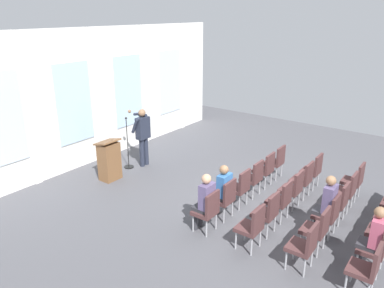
# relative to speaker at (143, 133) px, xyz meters

# --- Properties ---
(ground_plane) EXTENTS (14.84, 14.84, 0.00)m
(ground_plane) POSITION_rel_speaker_xyz_m (-0.16, -4.21, -1.01)
(ground_plane) COLOR #4C4C51
(rear_partition) EXTENTS (10.59, 0.14, 3.98)m
(rear_partition) POSITION_rel_speaker_xyz_m (-0.12, 1.49, 0.98)
(rear_partition) COLOR silver
(rear_partition) RESTS_ON ground
(speaker) EXTENTS (0.51, 0.69, 1.74)m
(speaker) POSITION_rel_speaker_xyz_m (0.00, 0.00, 0.00)
(speaker) COLOR #232838
(speaker) RESTS_ON ground
(mic_stand) EXTENTS (0.28, 0.28, 1.55)m
(mic_stand) POSITION_rel_speaker_xyz_m (-0.40, 0.24, -0.68)
(mic_stand) COLOR black
(mic_stand) RESTS_ON ground
(lectern) EXTENTS (0.60, 0.48, 1.16)m
(lectern) POSITION_rel_speaker_xyz_m (-1.28, 0.06, -0.46)
(lectern) COLOR brown
(lectern) RESTS_ON ground
(chair_r0_c0) EXTENTS (0.46, 0.44, 0.94)m
(chair_r0_c0) POSITION_rel_speaker_xyz_m (-1.85, -3.58, -0.48)
(chair_r0_c0) COLOR #99999E
(chair_r0_c0) RESTS_ON ground
(audience_r0_c0) EXTENTS (0.36, 0.39, 1.31)m
(audience_r0_c0) POSITION_rel_speaker_xyz_m (-1.85, -3.50, -0.28)
(audience_r0_c0) COLOR #2D2D33
(audience_r0_c0) RESTS_ON ground
(chair_r0_c1) EXTENTS (0.46, 0.44, 0.94)m
(chair_r0_c1) POSITION_rel_speaker_xyz_m (-1.17, -3.58, -0.48)
(chair_r0_c1) COLOR #99999E
(chair_r0_c1) RESTS_ON ground
(audience_r0_c1) EXTENTS (0.36, 0.39, 1.28)m
(audience_r0_c1) POSITION_rel_speaker_xyz_m (-1.17, -3.50, -0.30)
(audience_r0_c1) COLOR #2D2D33
(audience_r0_c1) RESTS_ON ground
(chair_r0_c2) EXTENTS (0.46, 0.44, 0.94)m
(chair_r0_c2) POSITION_rel_speaker_xyz_m (-0.50, -3.58, -0.48)
(chair_r0_c2) COLOR #99999E
(chair_r0_c2) RESTS_ON ground
(chair_r0_c3) EXTENTS (0.46, 0.44, 0.94)m
(chair_r0_c3) POSITION_rel_speaker_xyz_m (0.17, -3.58, -0.48)
(chair_r0_c3) COLOR #99999E
(chair_r0_c3) RESTS_ON ground
(chair_r0_c4) EXTENTS (0.46, 0.44, 0.94)m
(chair_r0_c4) POSITION_rel_speaker_xyz_m (0.85, -3.58, -0.48)
(chair_r0_c4) COLOR #99999E
(chair_r0_c4) RESTS_ON ground
(chair_r0_c5) EXTENTS (0.46, 0.44, 0.94)m
(chair_r0_c5) POSITION_rel_speaker_xyz_m (1.52, -3.58, -0.48)
(chair_r0_c5) COLOR #99999E
(chair_r0_c5) RESTS_ON ground
(chair_r1_c0) EXTENTS (0.46, 0.44, 0.94)m
(chair_r1_c0) POSITION_rel_speaker_xyz_m (-1.85, -4.62, -0.48)
(chair_r1_c0) COLOR #99999E
(chair_r1_c0) RESTS_ON ground
(chair_r1_c1) EXTENTS (0.46, 0.44, 0.94)m
(chair_r1_c1) POSITION_rel_speaker_xyz_m (-1.17, -4.62, -0.48)
(chair_r1_c1) COLOR #99999E
(chair_r1_c1) RESTS_ON ground
(chair_r1_c2) EXTENTS (0.46, 0.44, 0.94)m
(chair_r1_c2) POSITION_rel_speaker_xyz_m (-0.50, -4.62, -0.48)
(chair_r1_c2) COLOR #99999E
(chair_r1_c2) RESTS_ON ground
(chair_r1_c3) EXTENTS (0.46, 0.44, 0.94)m
(chair_r1_c3) POSITION_rel_speaker_xyz_m (0.17, -4.62, -0.48)
(chair_r1_c3) COLOR #99999E
(chair_r1_c3) RESTS_ON ground
(chair_r1_c4) EXTENTS (0.46, 0.44, 0.94)m
(chair_r1_c4) POSITION_rel_speaker_xyz_m (0.85, -4.62, -0.48)
(chair_r1_c4) COLOR #99999E
(chair_r1_c4) RESTS_ON ground
(chair_r1_c5) EXTENTS (0.46, 0.44, 0.94)m
(chair_r1_c5) POSITION_rel_speaker_xyz_m (1.52, -4.62, -0.48)
(chair_r1_c5) COLOR #99999E
(chair_r1_c5) RESTS_ON ground
(chair_r2_c0) EXTENTS (0.46, 0.44, 0.94)m
(chair_r2_c0) POSITION_rel_speaker_xyz_m (-1.85, -5.65, -0.48)
(chair_r2_c0) COLOR #99999E
(chair_r2_c0) RESTS_ON ground
(chair_r2_c1) EXTENTS (0.46, 0.44, 0.94)m
(chair_r2_c1) POSITION_rel_speaker_xyz_m (-1.17, -5.65, -0.48)
(chair_r2_c1) COLOR #99999E
(chair_r2_c1) RESTS_ON ground
(chair_r2_c2) EXTENTS (0.46, 0.44, 0.94)m
(chair_r2_c2) POSITION_rel_speaker_xyz_m (-0.50, -5.65, -0.48)
(chair_r2_c2) COLOR #99999E
(chair_r2_c2) RESTS_ON ground
(audience_r2_c2) EXTENTS (0.36, 0.39, 1.34)m
(audience_r2_c2) POSITION_rel_speaker_xyz_m (-0.50, -5.57, -0.27)
(audience_r2_c2) COLOR #2D2D33
(audience_r2_c2) RESTS_ON ground
(chair_r2_c3) EXTENTS (0.46, 0.44, 0.94)m
(chair_r2_c3) POSITION_rel_speaker_xyz_m (0.17, -5.65, -0.48)
(chair_r2_c3) COLOR #99999E
(chair_r2_c3) RESTS_ON ground
(chair_r2_c4) EXTENTS (0.46, 0.44, 0.94)m
(chair_r2_c4) POSITION_rel_speaker_xyz_m (0.85, -5.65, -0.48)
(chair_r2_c4) COLOR #99999E
(chair_r2_c4) RESTS_ON ground
(chair_r2_c5) EXTENTS (0.46, 0.44, 0.94)m
(chair_r2_c5) POSITION_rel_speaker_xyz_m (1.52, -5.65, -0.48)
(chair_r2_c5) COLOR #99999E
(chair_r2_c5) RESTS_ON ground
(chair_r3_c0) EXTENTS (0.46, 0.44, 0.94)m
(chair_r3_c0) POSITION_rel_speaker_xyz_m (-1.85, -6.68, -0.48)
(chair_r3_c0) COLOR #99999E
(chair_r3_c0) RESTS_ON ground
(chair_r3_c1) EXTENTS (0.46, 0.44, 0.94)m
(chair_r3_c1) POSITION_rel_speaker_xyz_m (-1.17, -6.68, -0.48)
(chair_r3_c1) COLOR #99999E
(chair_r3_c1) RESTS_ON ground
(audience_r3_c1) EXTENTS (0.36, 0.39, 1.29)m
(audience_r3_c1) POSITION_rel_speaker_xyz_m (-1.17, -6.60, -0.29)
(audience_r3_c1) COLOR #2D2D33
(audience_r3_c1) RESTS_ON ground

